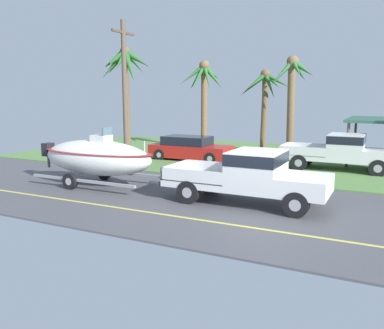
# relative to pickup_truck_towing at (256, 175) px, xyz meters

# --- Properties ---
(ground) EXTENTS (36.00, 22.00, 0.11)m
(ground) POSITION_rel_pickup_truck_towing_xyz_m (0.52, 7.76, -1.04)
(ground) COLOR #4C4C51
(pickup_truck_towing) EXTENTS (5.77, 2.08, 1.84)m
(pickup_truck_towing) POSITION_rel_pickup_truck_towing_xyz_m (0.00, 0.00, 0.00)
(pickup_truck_towing) COLOR silver
(pickup_truck_towing) RESTS_ON ground
(boat_on_trailer) EXTENTS (6.30, 2.34, 2.42)m
(boat_on_trailer) POSITION_rel_pickup_truck_towing_xyz_m (-6.75, -0.00, 0.14)
(boat_on_trailer) COLOR gray
(boat_on_trailer) RESTS_ON ground
(parked_pickup_background) EXTENTS (5.62, 2.03, 1.81)m
(parked_pickup_background) POSITION_rel_pickup_truck_towing_xyz_m (2.03, 7.86, -0.01)
(parked_pickup_background) COLOR silver
(parked_pickup_background) RESTS_ON ground
(parked_sedan_far) EXTENTS (4.64, 1.84, 1.38)m
(parked_sedan_far) POSITION_rel_pickup_truck_towing_xyz_m (-6.23, 7.47, -0.35)
(parked_sedan_far) COLOR #B21E19
(parked_sedan_far) RESTS_ON ground
(palm_tree_near_left) EXTENTS (3.45, 2.75, 5.32)m
(palm_tree_near_left) POSITION_rel_pickup_truck_towing_xyz_m (-3.51, 12.74, 2.82)
(palm_tree_near_left) COLOR brown
(palm_tree_near_left) RESTS_ON ground
(palm_tree_near_right) EXTENTS (2.72, 2.65, 5.97)m
(palm_tree_near_right) POSITION_rel_pickup_truck_towing_xyz_m (-1.46, 11.30, 3.24)
(palm_tree_near_right) COLOR brown
(palm_tree_near_right) RESTS_ON ground
(palm_tree_mid) EXTENTS (3.01, 3.14, 5.97)m
(palm_tree_mid) POSITION_rel_pickup_truck_towing_xyz_m (-7.56, 12.19, 3.25)
(palm_tree_mid) COLOR brown
(palm_tree_mid) RESTS_ON ground
(palm_tree_far_left) EXTENTS (3.05, 2.95, 6.27)m
(palm_tree_far_left) POSITION_rel_pickup_truck_towing_xyz_m (-9.18, 5.56, 3.80)
(palm_tree_far_left) COLOR brown
(palm_tree_far_left) RESTS_ON ground
(utility_pole) EXTENTS (0.24, 1.80, 7.31)m
(utility_pole) POSITION_rel_pickup_truck_towing_xyz_m (-8.17, 4.06, 2.78)
(utility_pole) COLOR brown
(utility_pole) RESTS_ON ground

